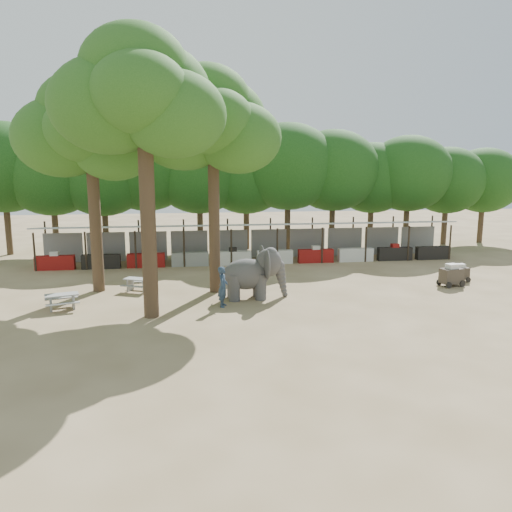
{
  "coord_description": "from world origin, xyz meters",
  "views": [
    {
      "loc": [
        -4.48,
        -19.22,
        6.46
      ],
      "look_at": [
        -1.0,
        5.0,
        2.0
      ],
      "focal_mm": 35.0,
      "sensor_mm": 36.0,
      "label": 1
    }
  ],
  "objects": [
    {
      "name": "backdrop_trees",
      "position": [
        0.0,
        19.0,
        5.51
      ],
      "size": [
        46.46,
        5.95,
        8.33
      ],
      "color": "#332316",
      "rests_on": "ground"
    },
    {
      "name": "picnic_table_near",
      "position": [
        -10.09,
        3.68,
        0.47
      ],
      "size": [
        1.74,
        1.64,
        0.72
      ],
      "rotation": [
        0.0,
        0.0,
        0.28
      ],
      "color": "gray",
      "rests_on": "ground"
    },
    {
      "name": "ground",
      "position": [
        0.0,
        0.0,
        0.0
      ],
      "size": [
        100.0,
        100.0,
        0.0
      ],
      "primitive_type": "plane",
      "color": "brown",
      "rests_on": "ground"
    },
    {
      "name": "vendor_stalls",
      "position": [
        -0.0,
        13.84,
        1.18
      ],
      "size": [
        28.0,
        2.99,
        2.8
      ],
      "color": "#9A9EA2",
      "rests_on": "ground"
    },
    {
      "name": "picnic_table_far",
      "position": [
        -6.97,
        6.57,
        0.45
      ],
      "size": [
        1.77,
        1.7,
        0.69
      ],
      "rotation": [
        0.0,
        0.0,
        -0.44
      ],
      "color": "gray",
      "rests_on": "ground"
    },
    {
      "name": "yard_tree_center",
      "position": [
        -6.13,
        2.19,
        9.21
      ],
      "size": [
        7.1,
        6.9,
        12.04
      ],
      "color": "#332316",
      "rests_on": "ground"
    },
    {
      "name": "elephant",
      "position": [
        -1.17,
        4.41,
        1.26
      ],
      "size": [
        3.28,
        2.52,
        2.52
      ],
      "rotation": [
        0.0,
        0.0,
        0.03
      ],
      "color": "#3B3939",
      "rests_on": "ground"
    },
    {
      "name": "yard_tree_left",
      "position": [
        -9.13,
        7.19,
        8.2
      ],
      "size": [
        7.1,
        6.9,
        11.02
      ],
      "color": "#332316",
      "rests_on": "ground"
    },
    {
      "name": "yard_tree_back",
      "position": [
        -3.13,
        6.19,
        8.54
      ],
      "size": [
        7.1,
        6.9,
        11.36
      ],
      "color": "#332316",
      "rests_on": "ground"
    },
    {
      "name": "cart_back",
      "position": [
        10.81,
        6.35,
        0.5
      ],
      "size": [
        1.04,
        0.7,
        1.01
      ],
      "rotation": [
        0.0,
        0.0,
        -0.02
      ],
      "color": "#332921",
      "rests_on": "ground"
    },
    {
      "name": "cart_front",
      "position": [
        9.74,
        5.34,
        0.61
      ],
      "size": [
        1.41,
        1.08,
        1.23
      ],
      "rotation": [
        0.0,
        0.0,
        0.22
      ],
      "color": "#332921",
      "rests_on": "ground"
    },
    {
      "name": "handler",
      "position": [
        -2.81,
        3.13,
        0.94
      ],
      "size": [
        0.61,
        0.77,
        1.89
      ],
      "primitive_type": "imported",
      "rotation": [
        0.0,
        0.0,
        1.32
      ],
      "color": "#26384C",
      "rests_on": "ground"
    }
  ]
}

